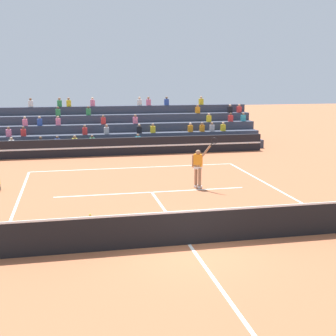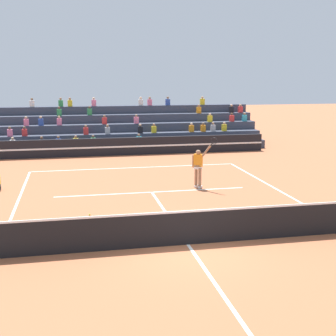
% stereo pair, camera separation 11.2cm
% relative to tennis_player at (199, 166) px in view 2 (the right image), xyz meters
% --- Properties ---
extents(ground_plane, '(120.00, 120.00, 0.00)m').
position_rel_tennis_player_xyz_m(ground_plane, '(-2.19, -6.84, -0.98)').
color(ground_plane, '#AD603D').
extents(court_lines, '(11.10, 23.90, 0.01)m').
position_rel_tennis_player_xyz_m(court_lines, '(-2.19, -6.84, -0.98)').
color(court_lines, white).
rests_on(court_lines, ground).
extents(tennis_net, '(12.00, 0.10, 1.10)m').
position_rel_tennis_player_xyz_m(tennis_net, '(-2.19, -6.84, -0.44)').
color(tennis_net, '#2D6B38').
rests_on(tennis_net, ground).
extents(sponsor_banner_wall, '(18.00, 0.26, 1.10)m').
position_rel_tennis_player_xyz_m(sponsor_banner_wall, '(-2.19, 9.21, -0.43)').
color(sponsor_banner_wall, black).
rests_on(sponsor_banner_wall, ground).
extents(bleacher_stand, '(19.30, 4.75, 3.38)m').
position_rel_tennis_player_xyz_m(bleacher_stand, '(-2.20, 13.01, 0.03)').
color(bleacher_stand, '#383D4C').
rests_on(bleacher_stand, ground).
extents(tennis_player, '(0.98, 0.88, 2.38)m').
position_rel_tennis_player_xyz_m(tennis_player, '(0.00, 0.00, 0.00)').
color(tennis_player, '#9E7051').
rests_on(tennis_player, ground).
extents(tennis_ball, '(0.07, 0.07, 0.07)m').
position_rel_tennis_player_xyz_m(tennis_ball, '(-4.96, -3.30, -0.95)').
color(tennis_ball, '#C6DB33').
rests_on(tennis_ball, ground).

